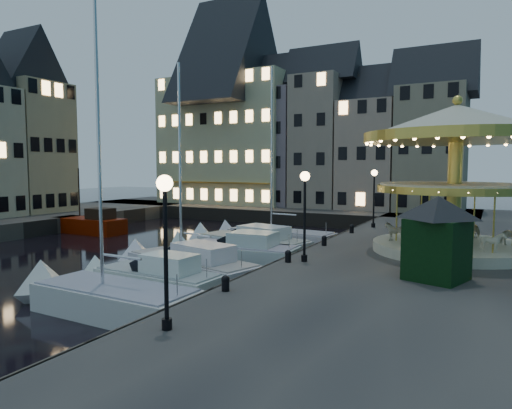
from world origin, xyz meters
The scene contains 29 objects.
ground centered at (0.00, 0.00, 0.00)m, with size 160.00×160.00×0.00m, color black.
quay_east centered at (14.00, 6.00, 0.65)m, with size 16.00×56.00×1.30m, color #474442.
quay_north centered at (-8.00, 28.00, 0.65)m, with size 44.00×12.00×1.30m, color #474442.
quaywall_e centered at (6.00, 6.00, 0.65)m, with size 0.15×44.00×1.30m, color #47423A.
quaywall_n centered at (-6.00, 22.00, 0.65)m, with size 48.00×0.15×1.30m, color #47423A.
streetlamp_a centered at (7.20, -9.00, 4.02)m, with size 0.44×0.44×4.17m.
streetlamp_b centered at (7.20, 1.00, 4.02)m, with size 0.44×0.44×4.17m.
streetlamp_c centered at (7.20, 14.50, 4.02)m, with size 0.44×0.44×4.17m.
bollard_a centered at (6.60, -5.00, 1.60)m, with size 0.30×0.30×0.57m.
bollard_b centered at (6.60, 0.50, 1.60)m, with size 0.30×0.30×0.57m.
bollard_c centered at (6.60, 5.50, 1.60)m, with size 0.30×0.30×0.57m.
bollard_d centered at (6.60, 11.00, 1.60)m, with size 0.30×0.30×0.57m.
townhouse_na centered at (-19.50, 30.00, 7.78)m, with size 5.50×8.00×12.80m.
townhouse_nb centered at (-14.05, 30.00, 8.28)m, with size 6.16×8.00×13.80m.
townhouse_nc centered at (-8.00, 30.00, 8.78)m, with size 6.82×8.00×14.80m.
townhouse_nd centered at (-2.25, 30.00, 9.28)m, with size 5.50×8.00×15.80m.
townhouse_ne centered at (3.20, 30.00, 7.78)m, with size 6.16×8.00×12.80m.
townhouse_nf centered at (9.25, 30.00, 8.28)m, with size 6.82×8.00×13.80m.
townhouse_wc centered at (-26.00, 10.95, 8.48)m, with size 8.80×5.50×14.20m.
hotel_corner centered at (-14.00, 30.00, 9.78)m, with size 17.60×9.00×16.80m.
motorboat_a centered at (1.62, -5.86, 0.54)m, with size 7.75×2.73×12.98m.
motorboat_b centered at (1.55, -3.11, 0.64)m, with size 7.05×2.32×2.15m.
motorboat_c centered at (1.20, -0.02, 0.68)m, with size 8.84×4.29×11.75m.
motorboat_d centered at (1.50, 4.31, 0.64)m, with size 7.77×2.95×2.15m.
motorboat_e centered at (0.76, 7.34, 0.64)m, with size 8.89×4.30×2.15m.
motorboat_f centered at (0.82, 11.09, 0.53)m, with size 8.94×3.00×11.83m.
red_fishing_boat centered at (-15.73, 9.18, 0.69)m, with size 6.81×2.39×5.74m.
carousel centered at (13.10, 6.61, 6.52)m, with size 9.06×9.06×7.93m.
ticket_kiosk centered at (13.00, 0.19, 3.51)m, with size 3.17×3.17×3.71m.
Camera 1 is at (14.90, -18.50, 5.68)m, focal length 32.00 mm.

